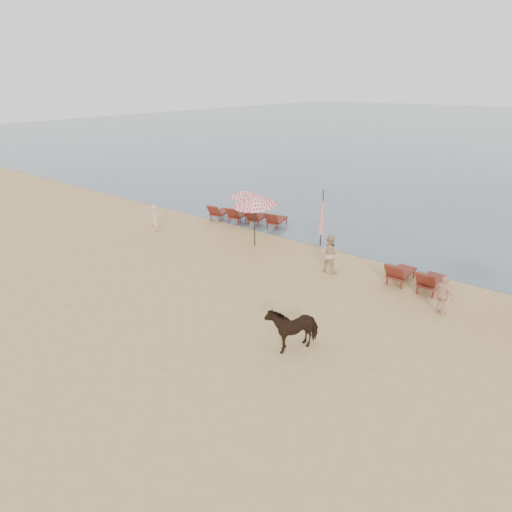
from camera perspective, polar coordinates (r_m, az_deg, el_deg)
The scene contains 11 objects.
ground at distance 14.73m, azimuth -12.08°, elevation -9.91°, with size 120.00×120.00×0.00m, color tan.
lounger_cluster_left at distance 24.83m, azimuth -1.29°, elevation 5.41°, with size 4.68×2.75×0.70m.
lounger_cluster_right at distance 18.22m, azimuth 20.36°, elevation -2.57°, with size 2.02×1.94×0.71m.
umbrella_open_left_a at distance 24.31m, azimuth -1.49°, elevation 8.32°, with size 1.79×1.79×2.03m.
umbrella_open_left_b at distance 20.90m, azimuth -0.19°, elevation 7.48°, with size 2.14×2.18×2.73m.
umbrella_closed_left at distance 21.32m, azimuth 8.81°, elevation 5.46°, with size 0.32×0.32×2.64m.
umbrella_closed_right at distance 23.24m, azimuth 8.85°, elevation 6.53°, with size 0.30×0.30×2.42m.
cow at distance 13.45m, azimuth 4.93°, elevation -9.31°, with size 0.76×1.66×1.40m, color black.
beachgoer_left at distance 23.59m, azimuth -13.29°, elevation 4.76°, with size 0.61×0.40×1.66m, color #E2AD8D.
beachgoer_right_a at distance 18.64m, azimuth 9.74°, elevation 0.34°, with size 0.82×0.64×1.69m, color tan.
beachgoer_right_b at distance 16.47m, azimuth 23.67°, elevation -4.82°, with size 0.87×0.36×1.49m, color #E2AA8D.
Camera 1 is at (9.79, -7.81, 7.76)m, focal length 30.00 mm.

